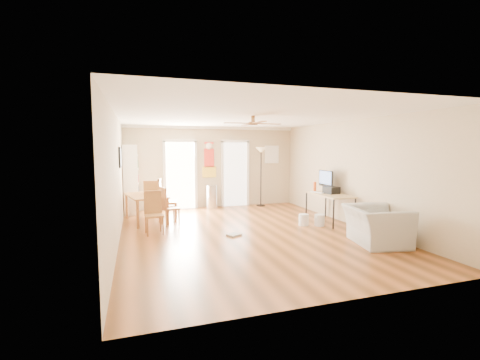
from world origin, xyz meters
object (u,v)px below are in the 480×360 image
object	(u,v)px
computer_desk	(329,208)
dining_chair_far	(154,199)
bookshelf	(131,179)
armchair	(376,226)
trash_can	(212,197)
wastebasket_a	(304,220)
dining_table	(146,208)
dining_chair_right_b	(170,206)
printer	(331,190)
torchiere_lamp	(261,177)
wastebasket_b	(320,220)
dining_chair_near	(154,213)
dining_chair_right_a	(168,200)

from	to	relation	value
computer_desk	dining_chair_far	bearing A→B (deg)	154.33
bookshelf	armchair	distance (m)	6.73
trash_can	armchair	world-z (taller)	same
wastebasket_a	armchair	xyz separation A→B (m)	(0.59, -1.86, 0.23)
dining_chair_far	armchair	world-z (taller)	dining_chair_far
dining_table	wastebasket_a	xyz separation A→B (m)	(3.71, -1.62, -0.21)
dining_table	wastebasket_a	bearing A→B (deg)	-23.60
dining_chair_right_b	printer	world-z (taller)	dining_chair_right_b
trash_can	wastebasket_a	xyz separation A→B (m)	(1.66, -2.97, -0.23)
bookshelf	armchair	size ratio (longest dim) A/B	1.75
printer	dining_table	bearing A→B (deg)	154.80
torchiere_lamp	wastebasket_b	world-z (taller)	torchiere_lamp
torchiere_lamp	printer	size ratio (longest dim) A/B	5.50
dining_table	wastebasket_b	world-z (taller)	dining_table
dining_chair_far	wastebasket_b	size ratio (longest dim) A/B	3.58
dining_chair_near	trash_can	world-z (taller)	dining_chair_near
computer_desk	dining_chair_near	bearing A→B (deg)	177.91
dining_chair_right_a	printer	world-z (taller)	dining_chair_right_a
dining_chair_near	computer_desk	world-z (taller)	dining_chair_near
dining_table	dining_chair_far	distance (m)	0.62
dining_chair_near	wastebasket_b	xyz separation A→B (m)	(3.93, -0.44, -0.33)
dining_chair_near	wastebasket_a	xyz separation A→B (m)	(3.58, -0.27, -0.33)
dining_chair_far	wastebasket_a	bearing A→B (deg)	166.38
printer	armchair	bearing A→B (deg)	-106.21
torchiere_lamp	printer	distance (m)	2.88
dining_chair_far	armchair	distance (m)	5.75
dining_chair_near	wastebasket_a	bearing A→B (deg)	-9.29
bookshelf	dining_chair_right_a	xyz separation A→B (m)	(0.93, -1.38, -0.45)
dining_chair_right_a	printer	size ratio (longest dim) A/B	3.16
dining_chair_right_a	bookshelf	bearing A→B (deg)	43.63
bookshelf	computer_desk	distance (m)	5.67
bookshelf	torchiere_lamp	world-z (taller)	bookshelf
printer	wastebasket_b	bearing A→B (deg)	-155.11
bookshelf	computer_desk	size ratio (longest dim) A/B	1.46
dining_chair_right_a	armchair	bearing A→B (deg)	-122.59
dining_chair_right_a	computer_desk	size ratio (longest dim) A/B	0.81
dining_chair_right_a	dining_chair_far	xyz separation A→B (m)	(-0.34, 0.63, -0.05)
dining_chair_near	printer	world-z (taller)	dining_chair_near
printer	wastebasket_a	xyz separation A→B (m)	(-0.89, -0.19, -0.69)
dining_table	wastebasket_b	bearing A→B (deg)	-23.70
dining_chair_right_a	wastebasket_b	distance (m)	3.93
dining_table	trash_can	bearing A→B (deg)	33.41
wastebasket_b	armchair	bearing A→B (deg)	-81.94
dining_chair_far	computer_desk	size ratio (longest dim) A/B	0.74
armchair	dining_chair_near	bearing A→B (deg)	75.02
dining_chair_far	wastebasket_b	distance (m)	4.52
dining_chair_far	trash_can	xyz separation A→B (m)	(1.83, 0.79, -0.14)
dining_table	computer_desk	xyz separation A→B (m)	(4.51, -1.50, 0.01)
dining_chair_right_a	dining_chair_right_b	distance (m)	0.51
bookshelf	dining_chair_far	distance (m)	1.08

